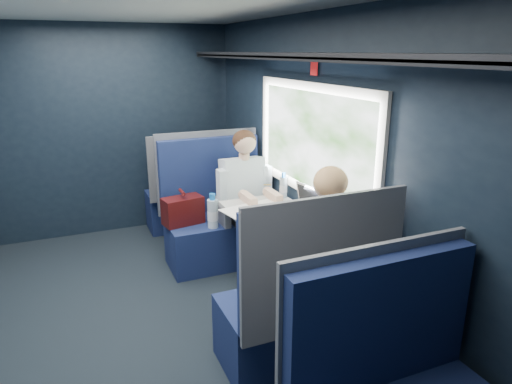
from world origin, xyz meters
name	(u,v)px	position (x,y,z in m)	size (l,w,h in m)	color
ground	(149,323)	(0.00, 0.00, -0.01)	(2.80, 4.20, 0.01)	black
room_shell	(137,133)	(0.02, 0.00, 1.48)	(3.00, 4.40, 2.40)	black
table	(271,224)	(1.03, 0.00, 0.66)	(0.62, 1.00, 0.74)	#54565E
seat_bay_near	(215,220)	(0.83, 0.87, 0.42)	(1.06, 0.62, 1.26)	#0D163C
seat_bay_far	(301,309)	(0.85, -0.87, 0.41)	(1.04, 0.62, 1.26)	#0D163C
seat_row_front	(192,195)	(0.85, 1.80, 0.41)	(1.04, 0.51, 1.16)	#0D163C
man	(247,193)	(1.10, 0.70, 0.72)	(0.53, 0.56, 1.32)	black
woman	(324,248)	(1.10, -0.71, 0.73)	(0.53, 0.56, 1.32)	black
papers	(268,217)	(0.99, -0.03, 0.74)	(0.51, 0.73, 0.01)	white
laptop	(303,206)	(1.29, -0.06, 0.80)	(0.28, 0.34, 0.23)	silver
bottle_small	(283,186)	(1.33, 0.38, 0.84)	(0.07, 0.07, 0.23)	silver
cup	(283,193)	(1.33, 0.39, 0.78)	(0.06, 0.06, 0.08)	white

